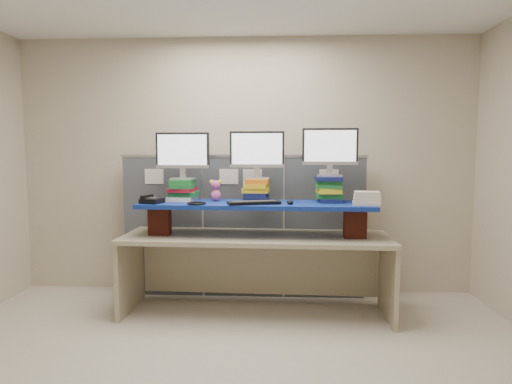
# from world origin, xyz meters

# --- Properties ---
(room) EXTENTS (5.00, 4.00, 2.80)m
(room) POSITION_xyz_m (0.00, 0.00, 1.40)
(room) COLOR beige
(room) RESTS_ON ground
(cubicle_partition) EXTENTS (2.60, 0.06, 1.53)m
(cubicle_partition) POSITION_xyz_m (-0.00, 1.78, 0.77)
(cubicle_partition) COLOR #454951
(cubicle_partition) RESTS_ON ground
(desk) EXTENTS (2.55, 0.82, 0.77)m
(desk) POSITION_xyz_m (0.16, 1.27, 0.61)
(desk) COLOR tan
(desk) RESTS_ON ground
(brick_pier_left) EXTENTS (0.20, 0.12, 0.27)m
(brick_pier_left) POSITION_xyz_m (-0.76, 1.25, 0.91)
(brick_pier_left) COLOR maroon
(brick_pier_left) RESTS_ON desk
(brick_pier_right) EXTENTS (0.20, 0.12, 0.27)m
(brick_pier_right) POSITION_xyz_m (1.08, 1.19, 0.91)
(brick_pier_right) COLOR maroon
(brick_pier_right) RESTS_ON desk
(blue_board) EXTENTS (2.21, 0.61, 0.04)m
(blue_board) POSITION_xyz_m (0.16, 1.27, 1.06)
(blue_board) COLOR #0F0975
(blue_board) RESTS_ON brick_pier_left
(book_stack_left) EXTENTS (0.29, 0.32, 0.21)m
(book_stack_left) POSITION_xyz_m (-0.57, 1.41, 1.18)
(book_stack_left) COLOR white
(book_stack_left) RESTS_ON blue_board
(book_stack_center) EXTENTS (0.26, 0.30, 0.22)m
(book_stack_center) POSITION_xyz_m (0.16, 1.39, 1.19)
(book_stack_center) COLOR #11194C
(book_stack_center) RESTS_ON blue_board
(book_stack_right) EXTENTS (0.26, 0.32, 0.24)m
(book_stack_right) POSITION_xyz_m (0.85, 1.37, 1.21)
(book_stack_right) COLOR #11194C
(book_stack_right) RESTS_ON blue_board
(monitor_left) EXTENTS (0.53, 0.15, 0.46)m
(monitor_left) POSITION_xyz_m (-0.56, 1.41, 1.55)
(monitor_left) COLOR #ACACB2
(monitor_left) RESTS_ON book_stack_left
(monitor_center) EXTENTS (0.53, 0.15, 0.46)m
(monitor_center) POSITION_xyz_m (0.16, 1.39, 1.56)
(monitor_center) COLOR #ACACB2
(monitor_center) RESTS_ON book_stack_center
(monitor_right) EXTENTS (0.53, 0.15, 0.46)m
(monitor_right) POSITION_xyz_m (0.86, 1.37, 1.59)
(monitor_right) COLOR #ACACB2
(monitor_right) RESTS_ON book_stack_right
(keyboard) EXTENTS (0.50, 0.28, 0.03)m
(keyboard) POSITION_xyz_m (0.15, 1.14, 1.10)
(keyboard) COLOR black
(keyboard) RESTS_ON blue_board
(mouse) EXTENTS (0.06, 0.11, 0.04)m
(mouse) POSITION_xyz_m (0.48, 1.17, 1.10)
(mouse) COLOR black
(mouse) RESTS_ON blue_board
(desk_phone) EXTENTS (0.22, 0.21, 0.08)m
(desk_phone) POSITION_xyz_m (-0.81, 1.17, 1.11)
(desk_phone) COLOR black
(desk_phone) RESTS_ON blue_board
(headset) EXTENTS (0.18, 0.18, 0.02)m
(headset) POSITION_xyz_m (-0.38, 1.11, 1.09)
(headset) COLOR black
(headset) RESTS_ON blue_board
(plush_toy) EXTENTS (0.12, 0.09, 0.21)m
(plush_toy) POSITION_xyz_m (-0.24, 1.37, 1.19)
(plush_toy) COLOR #DF5498
(plush_toy) RESTS_ON blue_board
(binder_stack) EXTENTS (0.28, 0.24, 0.12)m
(binder_stack) POSITION_xyz_m (1.17, 1.16, 1.14)
(binder_stack) COLOR beige
(binder_stack) RESTS_ON blue_board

